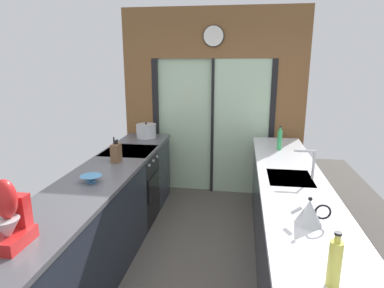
{
  "coord_description": "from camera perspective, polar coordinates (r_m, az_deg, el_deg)",
  "views": [
    {
      "loc": [
        0.42,
        -2.49,
        1.99
      ],
      "look_at": [
        -0.07,
        0.79,
        1.15
      ],
      "focal_mm": 31.3,
      "sensor_mm": 36.0,
      "label": 1
    }
  ],
  "objects": [
    {
      "name": "ground_plane",
      "position": [
        3.71,
        0.66,
        -18.38
      ],
      "size": [
        5.04,
        7.6,
        0.02
      ],
      "primitive_type": "cube",
      "color": "#4C4742"
    },
    {
      "name": "back_wall_unit",
      "position": [
        4.93,
        3.6,
        8.82
      ],
      "size": [
        2.64,
        0.12,
        2.7
      ],
      "color": "brown",
      "rests_on": "ground_plane"
    },
    {
      "name": "left_counter_run",
      "position": [
        3.32,
        -16.75,
        -13.8
      ],
      "size": [
        0.62,
        3.8,
        0.92
      ],
      "color": "#1E232D",
      "rests_on": "ground_plane"
    },
    {
      "name": "right_counter_run",
      "position": [
        3.22,
        16.71,
        -14.69
      ],
      "size": [
        0.62,
        3.8,
        0.92
      ],
      "color": "#1E232D",
      "rests_on": "ground_plane"
    },
    {
      "name": "sink_faucet",
      "position": [
        3.24,
        19.51,
        -2.55
      ],
      "size": [
        0.19,
        0.02,
        0.27
      ],
      "color": "#B7BABC",
      "rests_on": "right_counter_run"
    },
    {
      "name": "oven_range",
      "position": [
        4.26,
        -10.38,
        -7.11
      ],
      "size": [
        0.6,
        0.6,
        0.92
      ],
      "color": "black",
      "rests_on": "ground_plane"
    },
    {
      "name": "mixing_bowl",
      "position": [
        3.14,
        -16.82,
        -5.67
      ],
      "size": [
        0.2,
        0.2,
        0.06
      ],
      "color": "teal",
      "rests_on": "left_counter_run"
    },
    {
      "name": "knife_block",
      "position": [
        3.67,
        -12.79,
        -1.45
      ],
      "size": [
        0.08,
        0.14,
        0.27
      ],
      "color": "brown",
      "rests_on": "left_counter_run"
    },
    {
      "name": "stand_mixer",
      "position": [
        2.26,
        -28.56,
        -11.36
      ],
      "size": [
        0.17,
        0.27,
        0.42
      ],
      "color": "red",
      "rests_on": "left_counter_run"
    },
    {
      "name": "stock_pot",
      "position": [
        4.73,
        -7.8,
        2.25
      ],
      "size": [
        0.28,
        0.28,
        0.22
      ],
      "color": "#B7BABC",
      "rests_on": "left_counter_run"
    },
    {
      "name": "kettle",
      "position": [
        2.4,
        19.37,
        -10.91
      ],
      "size": [
        0.26,
        0.18,
        0.19
      ],
      "color": "#B7BABC",
      "rests_on": "right_counter_run"
    },
    {
      "name": "soap_bottle_near",
      "position": [
        1.84,
        23.15,
        -18.11
      ],
      "size": [
        0.07,
        0.07,
        0.29
      ],
      "color": "#D1CC4C",
      "rests_on": "right_counter_run"
    },
    {
      "name": "soap_bottle_far",
      "position": [
        4.18,
        14.7,
        0.74
      ],
      "size": [
        0.06,
        0.06,
        0.29
      ],
      "color": "#339E56",
      "rests_on": "right_counter_run"
    }
  ]
}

